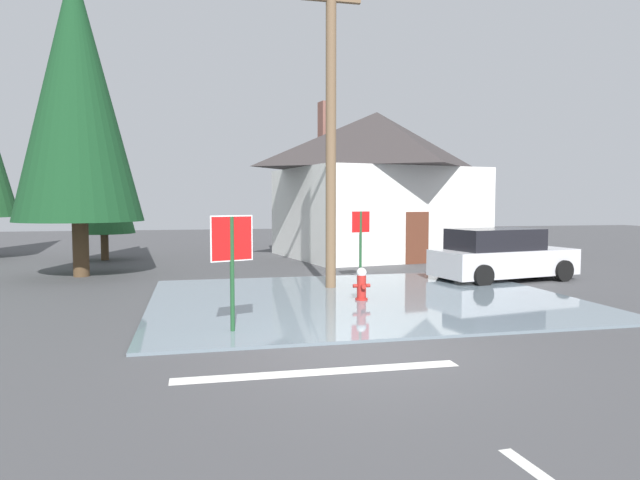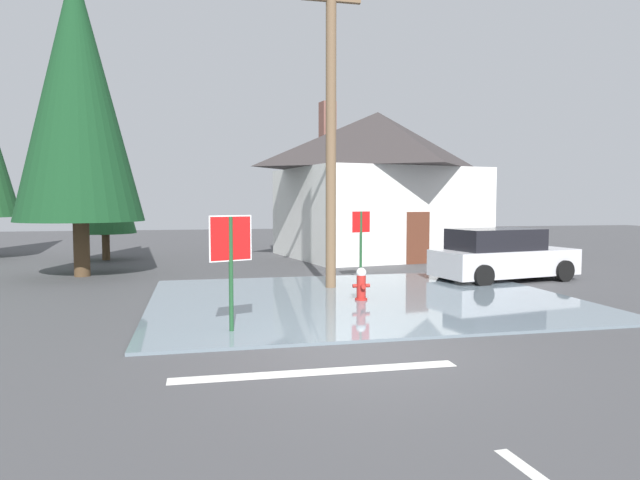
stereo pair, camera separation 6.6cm
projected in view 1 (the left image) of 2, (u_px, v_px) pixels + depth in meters
ground_plane at (364, 351)px, 9.17m from camera, size 80.00×80.00×0.10m
flood_puddle at (362, 298)px, 13.67m from camera, size 10.08×8.09×0.06m
lane_stop_bar at (320, 372)px, 7.87m from camera, size 4.11×0.33×0.01m
stop_sign_near at (232, 250)px, 10.02m from camera, size 0.77×0.33×2.15m
fire_hydrant at (362, 285)px, 13.28m from camera, size 0.42×0.36×0.83m
utility_pole at (331, 129)px, 14.97m from camera, size 1.60×0.28×8.33m
stop_sign_far at (361, 231)px, 16.88m from camera, size 0.65×0.21×2.12m
house at (376, 182)px, 24.29m from camera, size 9.16×8.34×6.73m
parked_car at (501, 256)px, 16.95m from camera, size 4.64×2.58×1.58m
pine_tree_mid_left at (103, 172)px, 22.64m from camera, size 2.45×2.45×6.12m
pine_tree_short_left at (76, 93)px, 17.50m from camera, size 3.94×3.94×9.85m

